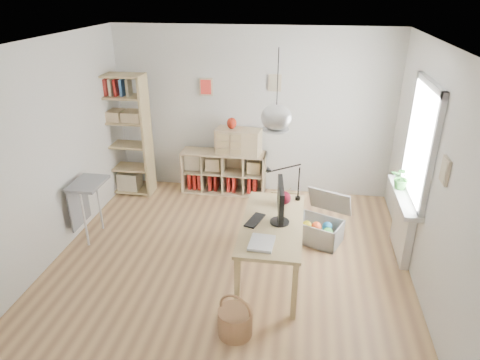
# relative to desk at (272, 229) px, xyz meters

# --- Properties ---
(ground) EXTENTS (4.50, 4.50, 0.00)m
(ground) POSITION_rel_desk_xyz_m (-0.55, 0.15, -0.66)
(ground) COLOR tan
(ground) RESTS_ON ground
(room_shell) EXTENTS (4.50, 4.50, 4.50)m
(room_shell) POSITION_rel_desk_xyz_m (-0.00, 0.00, 1.34)
(room_shell) COLOR white
(room_shell) RESTS_ON ground
(window_unit) EXTENTS (0.07, 1.16, 1.46)m
(window_unit) POSITION_rel_desk_xyz_m (1.68, 0.75, 0.89)
(window_unit) COLOR white
(window_unit) RESTS_ON ground
(radiator) EXTENTS (0.10, 0.80, 0.80)m
(radiator) POSITION_rel_desk_xyz_m (1.64, 0.75, -0.26)
(radiator) COLOR white
(radiator) RESTS_ON ground
(windowsill) EXTENTS (0.22, 1.20, 0.06)m
(windowsill) POSITION_rel_desk_xyz_m (1.59, 0.75, 0.17)
(windowsill) COLOR silver
(windowsill) RESTS_ON radiator
(desk) EXTENTS (0.70, 1.50, 0.75)m
(desk) POSITION_rel_desk_xyz_m (0.00, 0.00, 0.00)
(desk) COLOR tan
(desk) RESTS_ON ground
(cube_shelf) EXTENTS (1.40, 0.38, 0.72)m
(cube_shelf) POSITION_rel_desk_xyz_m (-1.02, 2.23, -0.36)
(cube_shelf) COLOR tan
(cube_shelf) RESTS_ON ground
(tall_bookshelf) EXTENTS (0.80, 0.38, 2.00)m
(tall_bookshelf) POSITION_rel_desk_xyz_m (-2.59, 1.95, 0.43)
(tall_bookshelf) COLOR tan
(tall_bookshelf) RESTS_ON ground
(side_table) EXTENTS (0.40, 0.55, 0.85)m
(side_table) POSITION_rel_desk_xyz_m (-2.59, 0.50, 0.01)
(side_table) COLOR gray
(side_table) RESTS_ON ground
(chair) EXTENTS (0.40, 0.40, 0.76)m
(chair) POSITION_rel_desk_xyz_m (0.11, 0.67, -0.22)
(chair) COLOR gray
(chair) RESTS_ON ground
(wicker_basket) EXTENTS (0.35, 0.35, 0.49)m
(wicker_basket) POSITION_rel_desk_xyz_m (-0.27, -1.01, -0.50)
(wicker_basket) COLOR #8C5F3F
(wicker_basket) RESTS_ON ground
(storage_chest) EXTENTS (0.83, 0.87, 0.65)m
(storage_chest) POSITION_rel_desk_xyz_m (0.61, 0.92, -0.44)
(storage_chest) COLOR #B5B5B0
(storage_chest) RESTS_ON ground
(monitor) EXTENTS (0.22, 0.56, 0.49)m
(monitor) POSITION_rel_desk_xyz_m (0.08, 0.00, 0.37)
(monitor) COLOR black
(monitor) RESTS_ON desk
(keyboard) EXTENTS (0.22, 0.37, 0.02)m
(keyboard) POSITION_rel_desk_xyz_m (-0.21, -0.00, 0.10)
(keyboard) COLOR black
(keyboard) RESTS_ON desk
(task_lamp) EXTENTS (0.45, 0.16, 0.47)m
(task_lamp) POSITION_rel_desk_xyz_m (0.05, 0.55, 0.42)
(task_lamp) COLOR black
(task_lamp) RESTS_ON desk
(yarn_ball) EXTENTS (0.17, 0.17, 0.17)m
(yarn_ball) POSITION_rel_desk_xyz_m (0.10, 0.47, 0.18)
(yarn_ball) COLOR #4B0A17
(yarn_ball) RESTS_ON desk
(paper_tray) EXTENTS (0.28, 0.33, 0.03)m
(paper_tray) POSITION_rel_desk_xyz_m (-0.07, -0.48, 0.11)
(paper_tray) COLOR silver
(paper_tray) RESTS_ON desk
(drawer_chest) EXTENTS (0.76, 0.42, 0.41)m
(drawer_chest) POSITION_rel_desk_xyz_m (-0.75, 2.19, 0.27)
(drawer_chest) COLOR tan
(drawer_chest) RESTS_ON cube_shelf
(red_vase) EXTENTS (0.16, 0.16, 0.19)m
(red_vase) POSITION_rel_desk_xyz_m (-0.85, 2.19, 0.57)
(red_vase) COLOR maroon
(red_vase) RESTS_ON drawer_chest
(potted_plant) EXTENTS (0.34, 0.32, 0.31)m
(potted_plant) POSITION_rel_desk_xyz_m (1.57, 0.91, 0.36)
(potted_plant) COLOR #2A6726
(potted_plant) RESTS_ON windowsill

